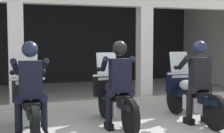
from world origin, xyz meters
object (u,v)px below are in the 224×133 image
police_officer_center (119,77)px  police_officer_right (199,75)px  motorcycle_left (30,105)px  motorcycle_center (114,98)px  motorcycle_right (190,95)px  police_officer_left (30,81)px

police_officer_center → police_officer_right: size_ratio=1.00×
motorcycle_left → police_officer_right: 3.17m
police_officer_center → motorcycle_center: bearing=100.5°
motorcycle_left → motorcycle_right: (3.12, -0.01, 0.00)m
motorcycle_right → police_officer_left: bearing=-171.8°
motorcycle_right → motorcycle_center: bearing=178.4°
police_officer_left → police_officer_right: 3.12m
police_officer_center → police_officer_right: 1.57m
motorcycle_right → police_officer_right: size_ratio=1.29×
motorcycle_left → police_officer_center: police_officer_center is taller
motorcycle_center → police_officer_right: police_officer_right is taller
motorcycle_center → police_officer_right: size_ratio=1.29×
police_officer_center → police_officer_right: (1.56, -0.13, 0.00)m
motorcycle_right → motorcycle_left: bearing=-177.0°
police_officer_center → police_officer_right: bearing=6.0°
police_officer_left → police_officer_right: (3.12, -0.01, 0.00)m
police_officer_left → police_officer_center: bearing=5.5°
motorcycle_center → motorcycle_right: size_ratio=1.00×
police_officer_left → motorcycle_right: 3.17m
motorcycle_center → police_officer_center: size_ratio=1.29×
motorcycle_left → police_officer_left: bearing=-89.2°
motorcycle_left → police_officer_left: 0.52m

